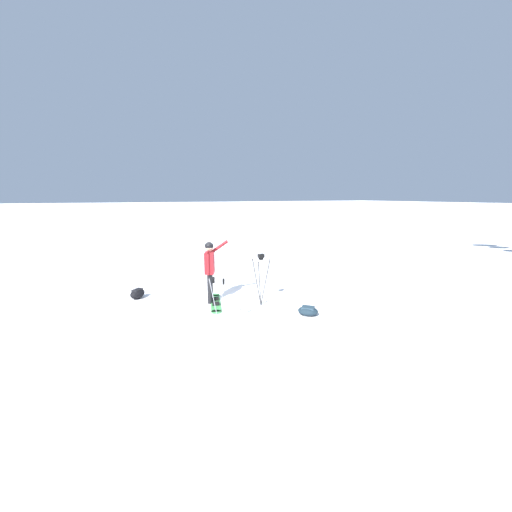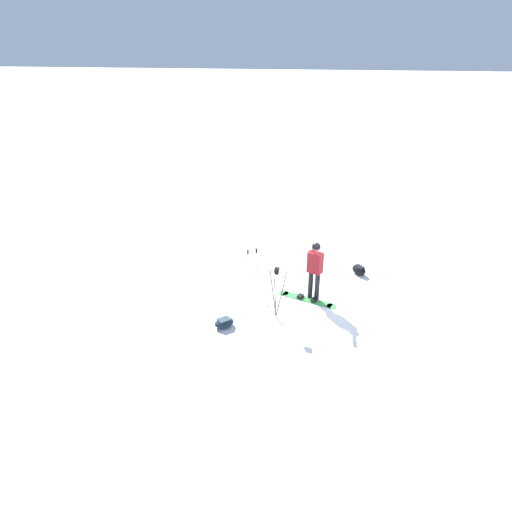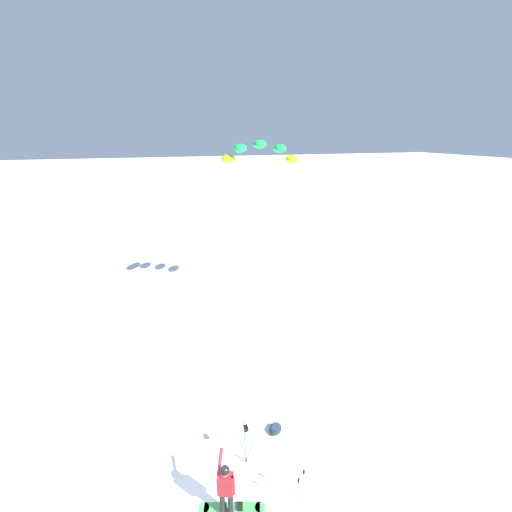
{
  "view_description": "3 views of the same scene",
  "coord_description": "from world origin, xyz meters",
  "px_view_note": "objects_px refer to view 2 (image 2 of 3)",
  "views": [
    {
      "loc": [
        9.42,
        -3.31,
        3.09
      ],
      "look_at": [
        1.62,
        0.44,
        1.46
      ],
      "focal_mm": 22.57,
      "sensor_mm": 36.0,
      "label": 1
    },
    {
      "loc": [
        -0.21,
        10.94,
        6.71
      ],
      "look_at": [
        1.95,
        1.36,
        2.14
      ],
      "focal_mm": 31.55,
      "sensor_mm": 36.0,
      "label": 2
    },
    {
      "loc": [
        -0.25,
        -6.05,
        9.47
      ],
      "look_at": [
        3.32,
        5.18,
        4.98
      ],
      "focal_mm": 22.32,
      "sensor_mm": 36.0,
      "label": 3
    }
  ],
  "objects_px": {
    "snowboarder": "(315,265)",
    "snowboard": "(307,299)",
    "gear_bag_small": "(359,270)",
    "gear_bag_large": "(224,323)",
    "ski_poles": "(252,262)",
    "camera_tripod": "(277,283)"
  },
  "relations": [
    {
      "from": "snowboarder",
      "to": "snowboard",
      "type": "height_order",
      "value": "snowboarder"
    },
    {
      "from": "snowboarder",
      "to": "gear_bag_small",
      "type": "distance_m",
      "value": 2.49
    },
    {
      "from": "gear_bag_large",
      "to": "gear_bag_small",
      "type": "bearing_deg",
      "value": -131.39
    },
    {
      "from": "gear_bag_large",
      "to": "gear_bag_small",
      "type": "height_order",
      "value": "gear_bag_small"
    },
    {
      "from": "snowboard",
      "to": "gear_bag_small",
      "type": "height_order",
      "value": "gear_bag_small"
    },
    {
      "from": "snowboard",
      "to": "gear_bag_large",
      "type": "distance_m",
      "value": 2.72
    },
    {
      "from": "snowboarder",
      "to": "gear_bag_large",
      "type": "height_order",
      "value": "snowboarder"
    },
    {
      "from": "gear_bag_large",
      "to": "ski_poles",
      "type": "xyz_separation_m",
      "value": [
        -0.21,
        -2.36,
        0.68
      ]
    },
    {
      "from": "gear_bag_large",
      "to": "ski_poles",
      "type": "distance_m",
      "value": 2.47
    },
    {
      "from": "camera_tripod",
      "to": "snowboarder",
      "type": "bearing_deg",
      "value": -126.18
    },
    {
      "from": "gear_bag_small",
      "to": "ski_poles",
      "type": "height_order",
      "value": "ski_poles"
    },
    {
      "from": "gear_bag_small",
      "to": "ski_poles",
      "type": "relative_size",
      "value": 0.49
    },
    {
      "from": "camera_tripod",
      "to": "ski_poles",
      "type": "xyz_separation_m",
      "value": [
        1.04,
        -1.61,
        -0.25
      ]
    },
    {
      "from": "snowboarder",
      "to": "snowboard",
      "type": "bearing_deg",
      "value": 31.03
    },
    {
      "from": "snowboard",
      "to": "camera_tripod",
      "type": "distance_m",
      "value": 1.68
    },
    {
      "from": "snowboarder",
      "to": "ski_poles",
      "type": "bearing_deg",
      "value": -11.82
    },
    {
      "from": "snowboarder",
      "to": "snowboard",
      "type": "xyz_separation_m",
      "value": [
        0.16,
        0.09,
        -1.08
      ]
    },
    {
      "from": "snowboard",
      "to": "gear_bag_small",
      "type": "bearing_deg",
      "value": -125.69
    },
    {
      "from": "gear_bag_small",
      "to": "gear_bag_large",
      "type": "bearing_deg",
      "value": 48.61
    },
    {
      "from": "ski_poles",
      "to": "snowboard",
      "type": "bearing_deg",
      "value": 164.28
    },
    {
      "from": "gear_bag_large",
      "to": "camera_tripod",
      "type": "bearing_deg",
      "value": -148.74
    },
    {
      "from": "snowboarder",
      "to": "snowboard",
      "type": "relative_size",
      "value": 1.05
    }
  ]
}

